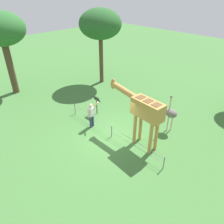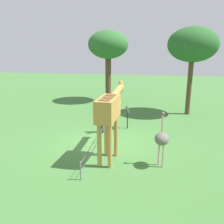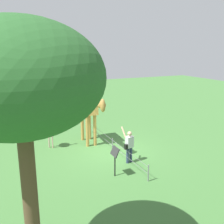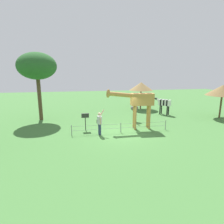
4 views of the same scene
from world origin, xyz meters
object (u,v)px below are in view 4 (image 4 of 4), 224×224
giraffe (138,101)px  ostrich (134,108)px  zebra (164,103)px  tree_east (37,66)px  visitor (100,122)px  shade_hut_near (141,86)px  info_sign (85,118)px  shade_hut_far (223,90)px

giraffe → ostrich: (-0.40, -2.17, -0.97)m
zebra → tree_east: bearing=-0.4°
visitor → shade_hut_near: size_ratio=0.56×
giraffe → visitor: size_ratio=2.06×
visitor → zebra: size_ratio=1.06×
info_sign → giraffe: bearing=175.2°
ostrich → tree_east: size_ratio=0.37×
zebra → info_sign: zebra is taller
shade_hut_near → shade_hut_far: bearing=137.3°
visitor → zebra: bearing=-145.4°
ostrich → info_sign: ostrich is taller
shade_hut_far → info_sign: 13.10m
zebra → tree_east: tree_east is taller
shade_hut_far → shade_hut_near: bearing=-42.7°
zebra → shade_hut_near: shade_hut_near is taller
giraffe → visitor: 3.44m
ostrich → tree_east: 9.28m
zebra → ostrich: 4.29m
shade_hut_far → ostrich: bearing=-2.1°
giraffe → shade_hut_near: bearing=-110.9°
ostrich → info_sign: size_ratio=1.70×
giraffe → shade_hut_far: shade_hut_far is taller
tree_east → giraffe: bearing=151.7°
giraffe → shade_hut_near: 7.98m
visitor → tree_east: 8.01m
ostrich → tree_east: tree_east is taller
shade_hut_near → tree_east: tree_east is taller
zebra → shade_hut_far: (-4.68, 2.31, 1.47)m
ostrich → giraffe: bearing=79.5°
visitor → tree_east: tree_east is taller
shade_hut_near → info_sign: bearing=46.0°
giraffe → visitor: bearing=15.6°
shade_hut_near → visitor: bearing=54.5°
ostrich → zebra: bearing=-152.2°
zebra → info_sign: 9.07m
giraffe → ostrich: giraffe is taller
visitor → info_sign: visitor is taller
shade_hut_far → info_sign: bearing=6.7°
giraffe → info_sign: (4.02, -0.34, -1.20)m
ostrich → shade_hut_near: 6.00m
giraffe → shade_hut_far: size_ratio=1.16×
visitor → shade_hut_far: bearing=-167.2°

